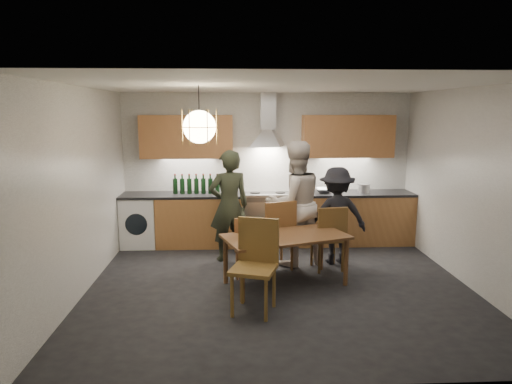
{
  "coord_description": "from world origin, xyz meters",
  "views": [
    {
      "loc": [
        -0.59,
        -5.72,
        2.3
      ],
      "look_at": [
        -0.29,
        0.4,
        1.2
      ],
      "focal_mm": 32.0,
      "sensor_mm": 36.0,
      "label": 1
    }
  ],
  "objects_px": {
    "mixing_bowl": "(324,190)",
    "dining_table": "(286,241)",
    "person_left": "(229,206)",
    "stock_pot": "(364,189)",
    "person_right": "(336,216)",
    "chair_back_left": "(249,243)",
    "person_mid": "(295,204)",
    "wine_bottles": "(196,184)",
    "chair_front": "(256,259)"
  },
  "relations": [
    {
      "from": "person_right",
      "to": "stock_pot",
      "type": "xyz_separation_m",
      "value": [
        0.7,
        0.99,
        0.24
      ]
    },
    {
      "from": "chair_back_left",
      "to": "stock_pot",
      "type": "relative_size",
      "value": 4.22
    },
    {
      "from": "chair_front",
      "to": "wine_bottles",
      "type": "distance_m",
      "value": 2.83
    },
    {
      "from": "person_left",
      "to": "wine_bottles",
      "type": "xyz_separation_m",
      "value": [
        -0.56,
        0.84,
        0.21
      ]
    },
    {
      "from": "chair_back_left",
      "to": "person_right",
      "type": "distance_m",
      "value": 1.49
    },
    {
      "from": "person_left",
      "to": "stock_pot",
      "type": "xyz_separation_m",
      "value": [
        2.31,
        0.78,
        0.11
      ]
    },
    {
      "from": "person_right",
      "to": "wine_bottles",
      "type": "relative_size",
      "value": 1.85
    },
    {
      "from": "wine_bottles",
      "to": "chair_back_left",
      "type": "bearing_deg",
      "value": -63.0
    },
    {
      "from": "wine_bottles",
      "to": "person_left",
      "type": "bearing_deg",
      "value": -56.22
    },
    {
      "from": "chair_back_left",
      "to": "stock_pot",
      "type": "bearing_deg",
      "value": -143.35
    },
    {
      "from": "person_right",
      "to": "chair_back_left",
      "type": "bearing_deg",
      "value": 19.55
    },
    {
      "from": "person_left",
      "to": "stock_pot",
      "type": "height_order",
      "value": "person_left"
    },
    {
      "from": "person_mid",
      "to": "stock_pot",
      "type": "height_order",
      "value": "person_mid"
    },
    {
      "from": "wine_bottles",
      "to": "person_mid",
      "type": "bearing_deg",
      "value": -34.73
    },
    {
      "from": "person_right",
      "to": "mixing_bowl",
      "type": "distance_m",
      "value": 1.05
    },
    {
      "from": "chair_front",
      "to": "person_right",
      "type": "height_order",
      "value": "person_right"
    },
    {
      "from": "person_left",
      "to": "mixing_bowl",
      "type": "relative_size",
      "value": 5.5
    },
    {
      "from": "chair_front",
      "to": "person_left",
      "type": "bearing_deg",
      "value": 118.15
    },
    {
      "from": "dining_table",
      "to": "person_left",
      "type": "height_order",
      "value": "person_left"
    },
    {
      "from": "dining_table",
      "to": "chair_back_left",
      "type": "bearing_deg",
      "value": 131.8
    },
    {
      "from": "person_mid",
      "to": "chair_front",
      "type": "bearing_deg",
      "value": 48.43
    },
    {
      "from": "dining_table",
      "to": "wine_bottles",
      "type": "xyz_separation_m",
      "value": [
        -1.31,
        1.91,
        0.47
      ]
    },
    {
      "from": "person_left",
      "to": "person_right",
      "type": "xyz_separation_m",
      "value": [
        1.62,
        -0.21,
        -0.12
      ]
    },
    {
      "from": "dining_table",
      "to": "wine_bottles",
      "type": "height_order",
      "value": "wine_bottles"
    },
    {
      "from": "person_mid",
      "to": "person_right",
      "type": "height_order",
      "value": "person_mid"
    },
    {
      "from": "person_left",
      "to": "person_mid",
      "type": "relative_size",
      "value": 0.92
    },
    {
      "from": "person_mid",
      "to": "wine_bottles",
      "type": "relative_size",
      "value": 2.34
    },
    {
      "from": "chair_back_left",
      "to": "chair_front",
      "type": "xyz_separation_m",
      "value": [
        0.05,
        -1.01,
        0.11
      ]
    },
    {
      "from": "person_mid",
      "to": "wine_bottles",
      "type": "height_order",
      "value": "person_mid"
    },
    {
      "from": "dining_table",
      "to": "person_mid",
      "type": "height_order",
      "value": "person_mid"
    },
    {
      "from": "person_mid",
      "to": "person_left",
      "type": "bearing_deg",
      "value": -32.08
    },
    {
      "from": "person_left",
      "to": "mixing_bowl",
      "type": "height_order",
      "value": "person_left"
    },
    {
      "from": "chair_front",
      "to": "person_left",
      "type": "height_order",
      "value": "person_left"
    },
    {
      "from": "dining_table",
      "to": "person_right",
      "type": "xyz_separation_m",
      "value": [
        0.86,
        0.86,
        0.14
      ]
    },
    {
      "from": "chair_front",
      "to": "person_mid",
      "type": "distance_m",
      "value": 1.74
    },
    {
      "from": "chair_back_left",
      "to": "person_right",
      "type": "height_order",
      "value": "person_right"
    },
    {
      "from": "mixing_bowl",
      "to": "wine_bottles",
      "type": "distance_m",
      "value": 2.2
    },
    {
      "from": "person_mid",
      "to": "stock_pot",
      "type": "bearing_deg",
      "value": -161.88
    },
    {
      "from": "dining_table",
      "to": "chair_back_left",
      "type": "distance_m",
      "value": 0.56
    },
    {
      "from": "chair_front",
      "to": "person_mid",
      "type": "relative_size",
      "value": 0.57
    },
    {
      "from": "person_right",
      "to": "stock_pot",
      "type": "distance_m",
      "value": 1.23
    },
    {
      "from": "wine_bottles",
      "to": "dining_table",
      "type": "bearing_deg",
      "value": -55.46
    },
    {
      "from": "dining_table",
      "to": "chair_front",
      "type": "relative_size",
      "value": 1.66
    },
    {
      "from": "stock_pot",
      "to": "person_mid",
      "type": "bearing_deg",
      "value": -142.89
    },
    {
      "from": "mixing_bowl",
      "to": "dining_table",
      "type": "bearing_deg",
      "value": -114.98
    },
    {
      "from": "dining_table",
      "to": "mixing_bowl",
      "type": "height_order",
      "value": "mixing_bowl"
    },
    {
      "from": "stock_pot",
      "to": "wine_bottles",
      "type": "distance_m",
      "value": 2.88
    },
    {
      "from": "dining_table",
      "to": "chair_back_left",
      "type": "height_order",
      "value": "chair_back_left"
    },
    {
      "from": "stock_pot",
      "to": "dining_table",
      "type": "bearing_deg",
      "value": -130.14
    },
    {
      "from": "dining_table",
      "to": "stock_pot",
      "type": "distance_m",
      "value": 2.45
    }
  ]
}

